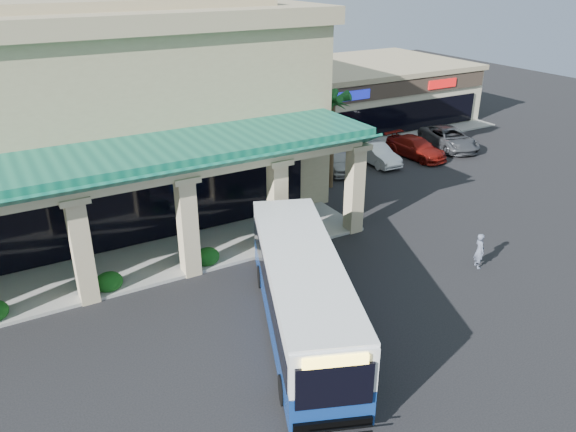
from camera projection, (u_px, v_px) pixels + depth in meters
ground at (307, 310)px, 22.80m from camera, size 110.00×110.00×0.00m
main_building at (20, 113)px, 29.47m from camera, size 30.80×14.80×11.35m
arcade at (60, 227)px, 23.36m from camera, size 30.00×6.20×5.70m
strip_mall at (339, 94)px, 48.92m from camera, size 22.50×12.50×4.90m
palm_0 at (332, 136)px, 33.99m from camera, size 2.40×2.40×6.60m
palm_1 at (319, 129)px, 36.97m from camera, size 2.40×2.40×5.80m
broadleaf_tree at (258, 123)px, 40.22m from camera, size 2.60×2.60×4.81m
transit_bus at (302, 294)px, 20.94m from camera, size 6.71×11.66×3.21m
pedestrian at (479, 251)px, 25.72m from camera, size 0.59×0.72×1.70m
car_silver at (338, 161)px, 37.79m from camera, size 3.06×4.55×1.44m
car_white at (376, 154)px, 39.20m from camera, size 1.66×4.37×1.42m
car_red at (416, 148)px, 40.48m from camera, size 2.41×5.11×1.44m
car_gray at (449, 138)px, 42.44m from camera, size 3.74×6.02×1.55m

